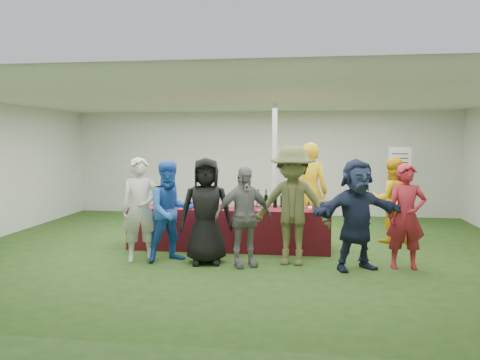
# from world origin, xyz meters

# --- Properties ---
(ground) EXTENTS (60.00, 60.00, 0.00)m
(ground) POSITION_xyz_m (0.00, 0.00, 0.00)
(ground) COLOR #284719
(ground) RESTS_ON ground
(tent) EXTENTS (10.00, 10.00, 10.00)m
(tent) POSITION_xyz_m (0.50, 1.20, 1.35)
(tent) COLOR white
(tent) RESTS_ON ground
(serving_table) EXTENTS (3.60, 0.80, 0.75)m
(serving_table) POSITION_xyz_m (-0.25, 0.05, 0.38)
(serving_table) COLOR #571114
(serving_table) RESTS_ON ground
(wine_bottles) EXTENTS (0.67, 0.13, 0.32)m
(wine_bottles) POSITION_xyz_m (0.37, 0.19, 0.87)
(wine_bottles) COLOR black
(wine_bottles) RESTS_ON serving_table
(wine_glasses) EXTENTS (2.77, 0.13, 0.16)m
(wine_glasses) POSITION_xyz_m (-0.56, -0.21, 0.86)
(wine_glasses) COLOR silver
(wine_glasses) RESTS_ON serving_table
(water_bottle) EXTENTS (0.07, 0.07, 0.23)m
(water_bottle) POSITION_xyz_m (-0.22, 0.13, 0.85)
(water_bottle) COLOR silver
(water_bottle) RESTS_ON serving_table
(bar_towel) EXTENTS (0.25, 0.18, 0.03)m
(bar_towel) POSITION_xyz_m (1.29, 0.10, 0.77)
(bar_towel) COLOR white
(bar_towel) RESTS_ON serving_table
(dump_bucket) EXTENTS (0.27, 0.27, 0.18)m
(dump_bucket) POSITION_xyz_m (1.36, -0.17, 0.84)
(dump_bucket) COLOR slate
(dump_bucket) RESTS_ON serving_table
(wine_list_sign) EXTENTS (0.50, 0.03, 1.80)m
(wine_list_sign) POSITION_xyz_m (3.25, 2.78, 1.32)
(wine_list_sign) COLOR slate
(wine_list_sign) RESTS_ON ground
(staff_pourer) EXTENTS (0.76, 0.56, 1.92)m
(staff_pourer) POSITION_xyz_m (1.20, 0.94, 0.96)
(staff_pourer) COLOR gold
(staff_pourer) RESTS_ON ground
(staff_back) EXTENTS (0.87, 0.72, 1.63)m
(staff_back) POSITION_xyz_m (2.75, 0.99, 0.82)
(staff_back) COLOR yellow
(staff_back) RESTS_ON ground
(customer_0) EXTENTS (0.72, 0.59, 1.69)m
(customer_0) POSITION_xyz_m (-1.54, -0.99, 0.84)
(customer_0) COLOR silver
(customer_0) RESTS_ON ground
(customer_1) EXTENTS (1.00, 0.96, 1.63)m
(customer_1) POSITION_xyz_m (-1.05, -0.94, 0.82)
(customer_1) COLOR blue
(customer_1) RESTS_ON ground
(customer_2) EXTENTS (0.91, 0.67, 1.69)m
(customer_2) POSITION_xyz_m (-0.45, -1.02, 0.85)
(customer_2) COLOR black
(customer_2) RESTS_ON ground
(customer_3) EXTENTS (0.99, 0.74, 1.57)m
(customer_3) POSITION_xyz_m (0.16, -1.10, 0.78)
(customer_3) COLOR slate
(customer_3) RESTS_ON ground
(customer_4) EXTENTS (1.26, 0.79, 1.88)m
(customer_4) POSITION_xyz_m (0.91, -0.89, 0.94)
(customer_4) COLOR brown
(customer_4) RESTS_ON ground
(customer_5) EXTENTS (1.63, 1.10, 1.69)m
(customer_5) POSITION_xyz_m (1.88, -1.06, 0.84)
(customer_5) COLOR #1C253F
(customer_5) RESTS_ON ground
(customer_6) EXTENTS (0.60, 0.40, 1.61)m
(customer_6) POSITION_xyz_m (2.64, -0.90, 0.80)
(customer_6) COLOR maroon
(customer_6) RESTS_ON ground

